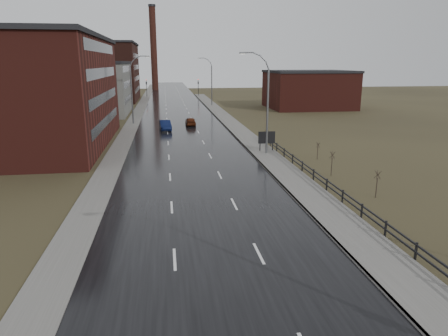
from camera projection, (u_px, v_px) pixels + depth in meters
name	position (u px, v px, depth m)	size (l,w,h in m)	color
road	(181.00, 125.00, 67.52)	(14.00, 300.00, 0.06)	black
sidewalk_right	(267.00, 156.00, 44.80)	(3.20, 180.00, 0.18)	#595651
curb_right	(254.00, 156.00, 44.59)	(0.16, 180.00, 0.18)	slate
sidewalk_left	(131.00, 126.00, 66.37)	(2.40, 260.00, 0.12)	#595651
warehouse_near	(11.00, 92.00, 48.51)	(22.44, 28.56, 13.50)	#471914
warehouse_mid	(87.00, 88.00, 80.88)	(16.32, 20.40, 10.50)	slate
warehouse_far	(88.00, 72.00, 108.23)	(26.52, 24.48, 15.50)	#331611
building_right	(309.00, 89.00, 91.73)	(18.36, 16.32, 8.50)	#471914
smokestack	(154.00, 48.00, 148.81)	(2.70, 2.70, 30.70)	#331611
streetlight_right_mid	(265.00, 103.00, 44.27)	(3.36, 0.28, 11.35)	slate
streetlight_left	(133.00, 90.00, 66.87)	(3.36, 0.28, 11.35)	slate
streetlight_right_far	(210.00, 81.00, 95.92)	(3.36, 0.28, 11.35)	slate
guardrail	(347.00, 198.00, 28.92)	(0.10, 53.05, 1.10)	black
shrub_d	(377.00, 183.00, 30.86)	(0.52, 0.55, 2.19)	#382D23
shrub_e	(332.00, 163.00, 36.98)	(0.55, 0.58, 2.30)	#382D23
shrub_f	(318.00, 150.00, 43.18)	(0.46, 0.48, 1.90)	#382D23
billboard	(267.00, 138.00, 46.59)	(2.00, 0.17, 2.46)	black
traffic_light_left	(146.00, 81.00, 122.62)	(0.58, 2.73, 5.30)	black
traffic_light_right	(198.00, 81.00, 124.86)	(0.58, 2.73, 5.30)	black
car_near	(165.00, 126.00, 61.75)	(1.62, 4.64, 1.53)	#0B143A
car_far	(191.00, 122.00, 66.43)	(1.64, 4.08, 1.39)	#4A1D0C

